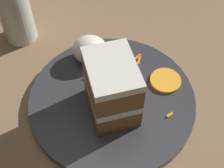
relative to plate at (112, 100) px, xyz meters
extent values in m
plane|color=black|center=(-0.05, 0.04, -0.04)|extent=(6.00, 6.00, 0.00)
cube|color=#846647|center=(-0.05, 0.04, -0.02)|extent=(0.99, 0.80, 0.03)
cylinder|color=#333338|center=(0.00, 0.00, 0.00)|extent=(0.27, 0.27, 0.01)
cube|color=brown|center=(0.00, -0.02, 0.03)|extent=(0.10, 0.11, 0.04)
cube|color=white|center=(0.00, -0.02, 0.05)|extent=(0.10, 0.11, 0.01)
cube|color=brown|center=(0.00, -0.02, 0.08)|extent=(0.10, 0.11, 0.04)
cube|color=white|center=(0.00, -0.02, 0.10)|extent=(0.10, 0.11, 0.01)
ellipsoid|color=white|center=(-0.04, 0.08, 0.03)|extent=(0.06, 0.05, 0.05)
cylinder|color=orange|center=(0.09, 0.04, 0.01)|extent=(0.05, 0.05, 0.01)
cube|color=orange|center=(0.04, 0.09, 0.01)|extent=(0.01, 0.02, 0.00)
cube|color=orange|center=(-0.04, 0.04, 0.01)|extent=(0.02, 0.02, 0.00)
cube|color=orange|center=(0.05, 0.03, 0.01)|extent=(0.01, 0.01, 0.00)
cube|color=orange|center=(0.09, -0.03, 0.01)|extent=(0.01, 0.01, 0.00)
cube|color=orange|center=(0.00, 0.10, 0.01)|extent=(0.02, 0.02, 0.00)
cube|color=orange|center=(0.04, 0.08, 0.01)|extent=(0.01, 0.02, 0.00)
cube|color=orange|center=(-0.05, 0.04, 0.01)|extent=(0.01, 0.02, 0.00)
cylinder|color=beige|center=(-0.19, 0.14, 0.06)|extent=(0.06, 0.06, 0.13)
cylinder|color=silver|center=(-0.19, 0.14, 0.01)|extent=(0.05, 0.05, 0.04)
camera|label=1|loc=(0.03, -0.29, 0.43)|focal=50.00mm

